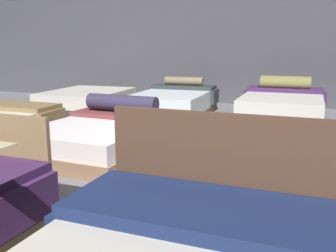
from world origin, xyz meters
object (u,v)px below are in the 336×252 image
(bed_9, at_px, (173,103))
(bed_10, at_px, (282,107))
(bed_6, at_px, (259,152))
(bed_5, at_px, (102,136))
(bed_8, at_px, (87,100))

(bed_9, height_order, bed_10, bed_10)
(bed_9, bearing_deg, bed_10, -0.54)
(bed_6, relative_size, bed_10, 0.94)
(bed_5, height_order, bed_9, bed_9)
(bed_5, xyz_separation_m, bed_6, (2.10, -0.05, 0.01))
(bed_8, distance_m, bed_9, 2.10)
(bed_6, height_order, bed_9, bed_9)
(bed_5, distance_m, bed_8, 3.70)
(bed_6, xyz_separation_m, bed_10, (0.02, 3.10, 0.05))
(bed_10, bearing_deg, bed_8, -179.69)
(bed_6, xyz_separation_m, bed_9, (-2.16, 3.06, 0.02))
(bed_6, bearing_deg, bed_10, 90.79)
(bed_9, bearing_deg, bed_8, 178.70)
(bed_5, distance_m, bed_6, 2.10)
(bed_5, bearing_deg, bed_8, 128.42)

